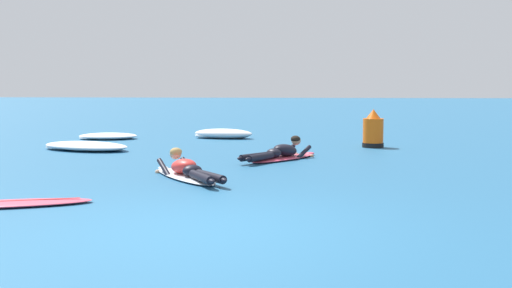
{
  "coord_description": "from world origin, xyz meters",
  "views": [
    {
      "loc": [
        1.21,
        -7.02,
        1.62
      ],
      "look_at": [
        0.03,
        5.8,
        0.41
      ],
      "focal_mm": 44.72,
      "sensor_mm": 36.0,
      "label": 1
    }
  ],
  "objects_px": {
    "surfer_near": "(187,171)",
    "drifting_surfboard": "(7,204)",
    "surfer_far": "(281,154)",
    "channel_marker_buoy": "(373,132)"
  },
  "relations": [
    {
      "from": "surfer_near",
      "to": "drifting_surfboard",
      "type": "relative_size",
      "value": 1.11
    },
    {
      "from": "surfer_far",
      "to": "drifting_surfboard",
      "type": "relative_size",
      "value": 1.05
    },
    {
      "from": "channel_marker_buoy",
      "to": "surfer_near",
      "type": "bearing_deg",
      "value": -122.27
    },
    {
      "from": "drifting_surfboard",
      "to": "channel_marker_buoy",
      "type": "distance_m",
      "value": 10.17
    },
    {
      "from": "channel_marker_buoy",
      "to": "drifting_surfboard",
      "type": "bearing_deg",
      "value": -123.3
    },
    {
      "from": "drifting_surfboard",
      "to": "channel_marker_buoy",
      "type": "height_order",
      "value": "channel_marker_buoy"
    },
    {
      "from": "drifting_surfboard",
      "to": "channel_marker_buoy",
      "type": "bearing_deg",
      "value": 56.7
    },
    {
      "from": "surfer_far",
      "to": "channel_marker_buoy",
      "type": "distance_m",
      "value": 3.7
    },
    {
      "from": "surfer_far",
      "to": "drifting_surfboard",
      "type": "xyz_separation_m",
      "value": [
        -3.37,
        -5.54,
        -0.1
      ]
    },
    {
      "from": "surfer_far",
      "to": "drifting_surfboard",
      "type": "bearing_deg",
      "value": -121.29
    }
  ]
}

